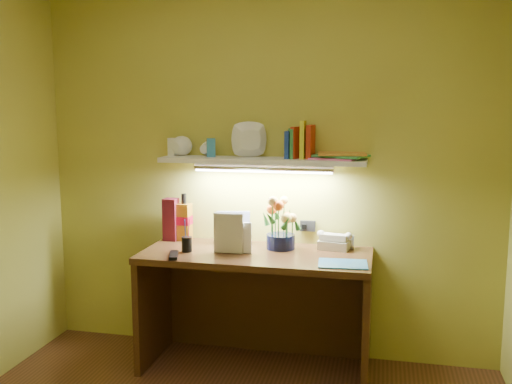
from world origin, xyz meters
TOP-DOWN VIEW (x-y plane):
  - desk at (0.00, 1.20)m, footprint 1.40×0.60m
  - flower_bouquet at (0.13, 1.33)m, footprint 0.26×0.26m
  - telephone at (0.46, 1.40)m, footprint 0.21×0.17m
  - desk_clock at (0.54, 1.43)m, footprint 0.08×0.05m
  - whisky_bottle at (-0.54, 1.42)m, footprint 0.09×0.09m
  - whisky_box at (-0.63, 1.40)m, footprint 0.09×0.09m
  - pen_cup at (-0.42, 1.13)m, footprint 0.07×0.07m
  - art_card at (-0.19, 1.38)m, footprint 0.22×0.09m
  - tv_remote at (-0.46, 1.00)m, footprint 0.10×0.18m
  - blue_folder at (0.54, 1.05)m, footprint 0.29×0.22m
  - desk_book_a at (-0.25, 1.15)m, footprint 0.19×0.03m
  - desk_book_b at (-0.16, 1.18)m, footprint 0.14×0.03m
  - wall_shelf at (0.01, 1.38)m, footprint 1.33×0.35m

SIDE VIEW (x-z plane):
  - desk at x=0.00m, z-range 0.00..0.75m
  - blue_folder at x=0.54m, z-range 0.75..0.76m
  - tv_remote at x=-0.46m, z-range 0.75..0.77m
  - desk_clock at x=0.54m, z-range 0.75..0.83m
  - telephone at x=0.46m, z-range 0.75..0.86m
  - pen_cup at x=-0.42m, z-range 0.75..0.91m
  - desk_book_b at x=-0.16m, z-range 0.75..0.94m
  - art_card at x=-0.19m, z-range 0.75..0.97m
  - desk_book_a at x=-0.25m, z-range 0.75..1.00m
  - whisky_box at x=-0.63m, z-range 0.75..1.03m
  - whisky_bottle at x=-0.54m, z-range 0.75..1.06m
  - flower_bouquet at x=0.13m, z-range 0.75..1.07m
  - wall_shelf at x=0.01m, z-range 1.21..1.47m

